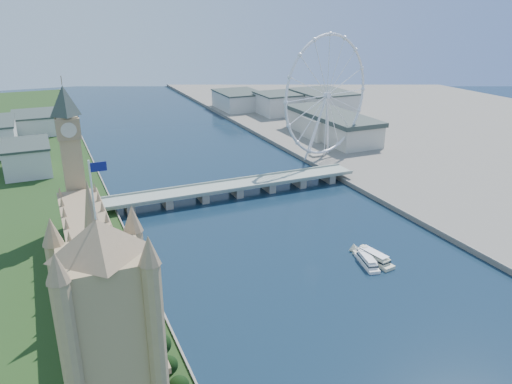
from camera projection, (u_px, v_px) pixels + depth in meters
victoria_tower at (113, 360)px, 144.65m from camera, size 28.16×28.16×112.00m
parliament_range at (99, 278)px, 258.45m from camera, size 24.00×200.00×70.00m
big_ben at (69, 140)px, 334.18m from camera, size 20.02×20.02×110.00m
westminster_bridge at (236, 187)px, 422.44m from camera, size 220.00×22.00×9.50m
london_eye at (327, 96)px, 493.73m from camera, size 113.60×39.12×124.30m
county_hall at (331, 139)px, 602.38m from camera, size 54.00×144.00×35.00m
city_skyline at (191, 114)px, 656.55m from camera, size 505.00×280.00×32.00m
tour_boat_near at (367, 264)px, 310.31m from camera, size 13.60×29.63×6.33m
tour_boat_far at (373, 261)px, 313.97m from camera, size 13.56×33.07×7.12m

